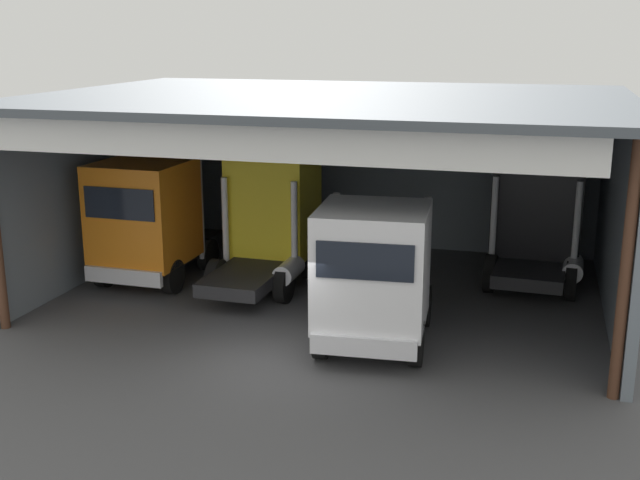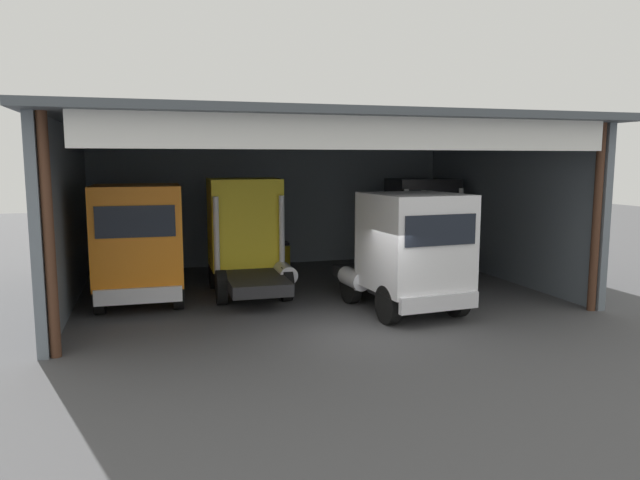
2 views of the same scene
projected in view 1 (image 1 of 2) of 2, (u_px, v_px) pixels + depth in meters
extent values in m
plane|color=#4C4C4F|center=(275.00, 361.00, 17.97)|extent=(80.00, 80.00, 0.00)
cube|color=slate|center=(375.00, 167.00, 27.25)|extent=(15.03, 0.24, 5.44)
cube|color=slate|center=(99.00, 184.00, 24.24)|extent=(0.24, 10.72, 5.44)
cube|color=slate|center=(618.00, 214.00, 20.29)|extent=(0.24, 10.72, 5.44)
cube|color=#474E55|center=(332.00, 98.00, 21.11)|extent=(15.63, 11.64, 0.20)
cylinder|color=#4C2D1E|center=(626.00, 271.00, 15.51)|extent=(0.24, 0.24, 5.44)
cube|color=white|center=(266.00, 140.00, 16.33)|extent=(13.52, 0.12, 0.90)
cube|color=orange|center=(144.00, 212.00, 22.86)|extent=(2.54, 2.60, 2.92)
cube|color=black|center=(119.00, 204.00, 21.53)|extent=(2.12, 0.10, 0.88)
cube|color=silver|center=(123.00, 276.00, 22.03)|extent=(2.37, 0.20, 0.44)
cube|color=#232326|center=(176.00, 246.00, 25.00)|extent=(1.93, 3.46, 0.36)
cylinder|color=silver|center=(201.00, 209.00, 23.91)|extent=(0.18, 0.18, 3.11)
cylinder|color=silver|center=(135.00, 205.00, 24.54)|extent=(0.18, 0.18, 3.11)
cylinder|color=silver|center=(139.00, 242.00, 25.00)|extent=(0.58, 1.21, 0.56)
cylinder|color=black|center=(173.00, 276.00, 22.52)|extent=(0.32, 1.01, 1.00)
cylinder|color=black|center=(105.00, 270.00, 23.13)|extent=(0.32, 1.01, 1.00)
cylinder|color=black|center=(208.00, 254.00, 24.74)|extent=(0.32, 1.01, 1.00)
cylinder|color=black|center=(145.00, 249.00, 25.35)|extent=(0.32, 1.01, 1.00)
cube|color=yellow|center=(274.00, 205.00, 23.41)|extent=(2.38, 2.13, 3.00)
cube|color=black|center=(285.00, 181.00, 24.25)|extent=(1.98, 0.11, 0.90)
cube|color=silver|center=(287.00, 248.00, 24.83)|extent=(2.21, 0.21, 0.44)
cube|color=#232326|center=(250.00, 275.00, 21.98)|extent=(1.83, 3.64, 0.36)
cylinder|color=silver|center=(225.00, 224.00, 22.71)|extent=(0.18, 0.18, 2.73)
cylinder|color=silver|center=(294.00, 229.00, 22.11)|extent=(0.18, 0.18, 2.73)
cylinder|color=silver|center=(289.00, 271.00, 21.93)|extent=(0.59, 1.21, 0.56)
cylinder|color=black|center=(249.00, 255.00, 24.53)|extent=(0.32, 1.07, 1.07)
cylinder|color=black|center=(311.00, 261.00, 23.95)|extent=(0.32, 1.07, 1.07)
cylinder|color=black|center=(217.00, 278.00, 22.32)|extent=(0.32, 1.07, 1.07)
cylinder|color=black|center=(284.00, 284.00, 21.74)|extent=(0.32, 1.07, 1.07)
cube|color=white|center=(373.00, 265.00, 17.93)|extent=(2.64, 2.74, 2.69)
cube|color=black|center=(365.00, 261.00, 16.58)|extent=(2.09, 0.22, 0.81)
cube|color=silver|center=(363.00, 347.00, 17.04)|extent=(2.34, 0.34, 0.44)
cube|color=#232326|center=(382.00, 296.00, 20.19)|extent=(2.11, 3.76, 0.36)
cylinder|color=silver|center=(426.00, 256.00, 19.11)|extent=(0.18, 0.18, 2.94)
cylinder|color=silver|center=(336.00, 251.00, 19.54)|extent=(0.18, 0.18, 2.94)
cylinder|color=silver|center=(338.00, 293.00, 20.09)|extent=(0.65, 1.24, 0.56)
cylinder|color=black|center=(416.00, 343.00, 17.65)|extent=(0.38, 1.08, 1.06)
cylinder|color=black|center=(322.00, 336.00, 18.06)|extent=(0.38, 1.08, 1.06)
cylinder|color=black|center=(424.00, 306.00, 20.03)|extent=(0.38, 1.08, 1.06)
cylinder|color=black|center=(341.00, 300.00, 20.44)|extent=(0.38, 1.08, 1.06)
cube|color=black|center=(538.00, 208.00, 23.25)|extent=(2.63, 2.17, 2.84)
cube|color=black|center=(541.00, 185.00, 24.07)|extent=(2.14, 0.18, 0.85)
cube|color=silver|center=(537.00, 249.00, 24.62)|extent=(2.40, 0.29, 0.44)
cube|color=#232326|center=(530.00, 271.00, 22.22)|extent=(2.04, 2.91, 0.36)
cylinder|color=silver|center=(493.00, 224.00, 22.62)|extent=(0.18, 0.18, 2.75)
cylinder|color=silver|center=(576.00, 230.00, 21.91)|extent=(0.18, 0.18, 2.75)
cylinder|color=silver|center=(573.00, 268.00, 22.11)|extent=(0.63, 1.23, 0.56)
cylinder|color=black|center=(498.00, 256.00, 24.40)|extent=(0.36, 1.13, 1.11)
cylinder|color=black|center=(573.00, 262.00, 23.71)|extent=(0.36, 1.13, 1.11)
cylinder|color=black|center=(490.00, 273.00, 22.62)|extent=(0.36, 1.13, 1.11)
cylinder|color=black|center=(571.00, 281.00, 21.92)|extent=(0.36, 1.13, 1.11)
cylinder|color=gold|center=(370.00, 240.00, 26.66)|extent=(0.58, 0.58, 0.89)
cube|color=black|center=(368.00, 235.00, 27.05)|extent=(0.90, 0.60, 1.00)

